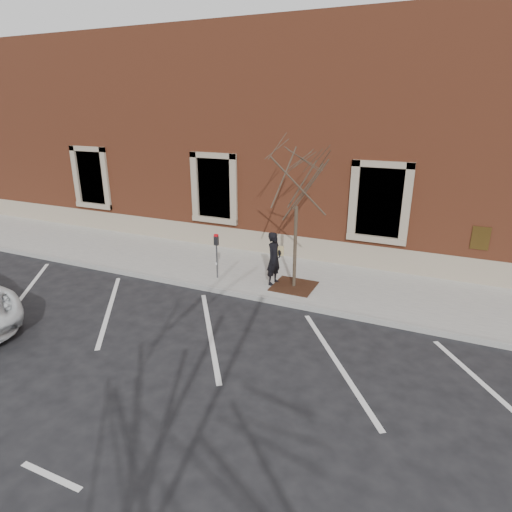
% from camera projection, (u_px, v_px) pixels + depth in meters
% --- Properties ---
extents(ground, '(120.00, 120.00, 0.00)m').
position_uv_depth(ground, '(248.00, 298.00, 12.51)').
color(ground, '#28282B').
rests_on(ground, ground).
extents(sidewalk_near, '(40.00, 3.50, 0.15)m').
position_uv_depth(sidewalk_near, '(270.00, 275.00, 13.99)').
color(sidewalk_near, beige).
rests_on(sidewalk_near, ground).
extents(curb_near, '(40.00, 0.12, 0.15)m').
position_uv_depth(curb_near, '(247.00, 296.00, 12.44)').
color(curb_near, '#9E9E99').
rests_on(curb_near, ground).
extents(parking_stripes, '(28.00, 4.40, 0.01)m').
position_uv_depth(parking_stripes, '(210.00, 332.00, 10.61)').
color(parking_stripes, silver).
rests_on(parking_stripes, ground).
extents(building_civic, '(40.00, 8.62, 8.00)m').
position_uv_depth(building_civic, '(326.00, 139.00, 17.83)').
color(building_civic, brown).
rests_on(building_civic, ground).
extents(man, '(0.49, 0.65, 1.63)m').
position_uv_depth(man, '(274.00, 259.00, 12.84)').
color(man, black).
rests_on(man, sidewalk_near).
extents(parking_meter, '(0.13, 0.10, 1.43)m').
position_uv_depth(parking_meter, '(217.00, 248.00, 13.24)').
color(parking_meter, '#595B60').
rests_on(parking_meter, sidewalk_near).
extents(tree_grate, '(1.22, 1.22, 0.03)m').
position_uv_depth(tree_grate, '(294.00, 286.00, 12.89)').
color(tree_grate, '#391E12').
rests_on(tree_grate, sidewalk_near).
extents(sapling, '(2.69, 2.69, 4.49)m').
position_uv_depth(sapling, '(297.00, 183.00, 11.85)').
color(sapling, '#45372A').
rests_on(sapling, sidewalk_near).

